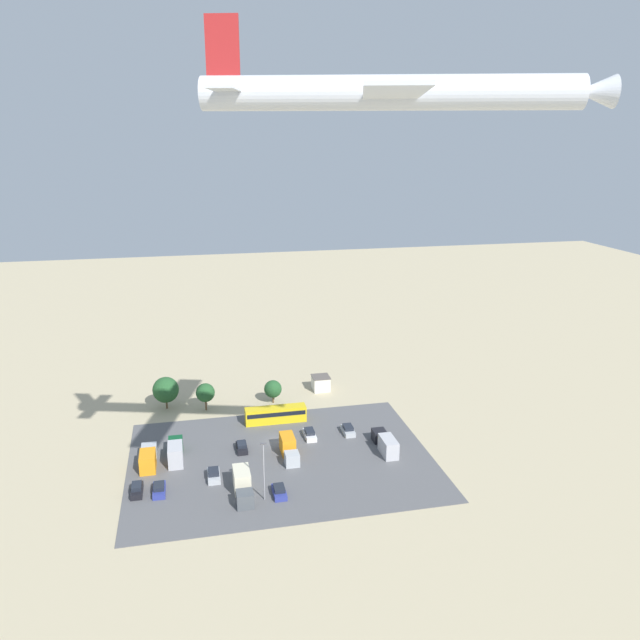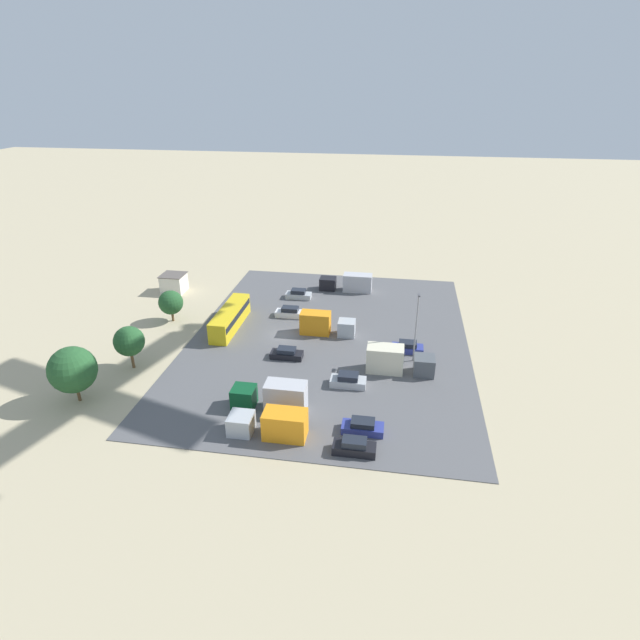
# 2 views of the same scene
# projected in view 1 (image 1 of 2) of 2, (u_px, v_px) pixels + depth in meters

# --- Properties ---
(ground_plane) EXTENTS (400.00, 400.00, 0.00)m
(ground_plane) POSITION_uv_depth(u_px,v_px,m) (275.00, 442.00, 113.11)
(ground_plane) COLOR tan
(parking_lot_surface) EXTENTS (51.23, 38.58, 0.08)m
(parking_lot_surface) POSITION_uv_depth(u_px,v_px,m) (281.00, 459.00, 106.76)
(parking_lot_surface) COLOR #565659
(parking_lot_surface) RESTS_ON ground
(shed_building) EXTENTS (3.80, 3.99, 3.14)m
(shed_building) POSITION_uv_depth(u_px,v_px,m) (321.00, 383.00, 136.42)
(shed_building) COLOR silver
(shed_building) RESTS_ON ground
(bus) EXTENTS (11.77, 2.64, 3.04)m
(bus) POSITION_uv_depth(u_px,v_px,m) (276.00, 414.00, 120.59)
(bus) COLOR gold
(bus) RESTS_ON ground
(parked_car_0) EXTENTS (1.93, 4.19, 1.47)m
(parked_car_0) POSITION_uv_depth(u_px,v_px,m) (279.00, 491.00, 95.86)
(parked_car_0) COLOR navy
(parked_car_0) RESTS_ON ground
(parked_car_1) EXTENTS (1.83, 4.25, 1.42)m
(parked_car_1) POSITION_uv_depth(u_px,v_px,m) (242.00, 447.00, 109.77)
(parked_car_1) COLOR black
(parked_car_1) RESTS_ON ground
(parked_car_2) EXTENTS (1.92, 4.24, 1.55)m
(parked_car_2) POSITION_uv_depth(u_px,v_px,m) (348.00, 430.00, 116.15)
(parked_car_2) COLOR #ADB2B7
(parked_car_2) RESTS_ON ground
(parked_car_3) EXTENTS (1.99, 4.26, 1.60)m
(parked_car_3) POSITION_uv_depth(u_px,v_px,m) (214.00, 475.00, 100.45)
(parked_car_3) COLOR #ADB2B7
(parked_car_3) RESTS_ON ground
(parked_car_4) EXTENTS (1.86, 4.55, 1.56)m
(parked_car_4) POSITION_uv_depth(u_px,v_px,m) (310.00, 434.00, 114.49)
(parked_car_4) COLOR silver
(parked_car_4) RESTS_ON ground
(parked_car_5) EXTENTS (1.91, 4.38, 1.44)m
(parked_car_5) POSITION_uv_depth(u_px,v_px,m) (159.00, 489.00, 96.42)
(parked_car_5) COLOR navy
(parked_car_5) RESTS_ON ground
(parked_car_6) EXTENTS (1.74, 4.27, 1.58)m
(parked_car_6) POSITION_uv_depth(u_px,v_px,m) (137.00, 490.00, 96.23)
(parked_car_6) COLOR black
(parked_car_6) RESTS_ON ground
(parked_truck_0) EXTENTS (2.54, 8.41, 3.37)m
(parked_truck_0) POSITION_uv_depth(u_px,v_px,m) (243.00, 485.00, 95.88)
(parked_truck_0) COLOR #4C5156
(parked_truck_0) RESTS_ON ground
(parked_truck_1) EXTENTS (2.56, 8.11, 2.94)m
(parked_truck_1) POSITION_uv_depth(u_px,v_px,m) (148.00, 458.00, 104.35)
(parked_truck_1) COLOR #ADB2B7
(parked_truck_1) RESTS_ON ground
(parked_truck_2) EXTENTS (2.36, 7.86, 3.21)m
(parked_truck_2) POSITION_uv_depth(u_px,v_px,m) (289.00, 448.00, 107.54)
(parked_truck_2) COLOR #ADB2B7
(parked_truck_2) RESTS_ON ground
(parked_truck_3) EXTENTS (2.44, 8.34, 3.39)m
(parked_truck_3) POSITION_uv_depth(u_px,v_px,m) (176.00, 452.00, 106.12)
(parked_truck_3) COLOR #0C4723
(parked_truck_3) RESTS_ON ground
(parked_truck_4) EXTENTS (2.35, 9.01, 3.04)m
(parked_truck_4) POSITION_uv_depth(u_px,v_px,m) (386.00, 443.00, 109.38)
(parked_truck_4) COLOR black
(parked_truck_4) RESTS_ON ground
(tree_near_shed) EXTENTS (5.28, 5.28, 6.73)m
(tree_near_shed) POSITION_uv_depth(u_px,v_px,m) (166.00, 390.00, 126.16)
(tree_near_shed) COLOR brown
(tree_near_shed) RESTS_ON ground
(tree_apron_mid) EXTENTS (3.67, 3.67, 4.89)m
(tree_apron_mid) POSITION_uv_depth(u_px,v_px,m) (273.00, 389.00, 129.30)
(tree_apron_mid) COLOR brown
(tree_apron_mid) RESTS_ON ground
(tree_apron_far) EXTENTS (3.81, 3.81, 5.71)m
(tree_apron_far) POSITION_uv_depth(u_px,v_px,m) (205.00, 393.00, 125.48)
(tree_apron_far) COLOR brown
(tree_apron_far) RESTS_ON ground
(light_pole_lot_centre) EXTENTS (0.90, 0.28, 9.41)m
(light_pole_lot_centre) POSITION_uv_depth(u_px,v_px,m) (264.00, 469.00, 93.42)
(light_pole_lot_centre) COLOR gray
(light_pole_lot_centre) RESTS_ON ground
(airplane) EXTENTS (38.60, 32.92, 8.76)m
(airplane) POSITION_uv_depth(u_px,v_px,m) (400.00, 93.00, 59.60)
(airplane) COLOR silver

